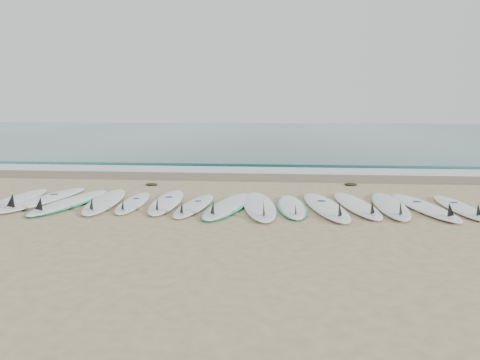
# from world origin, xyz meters

# --- Properties ---
(ground) EXTENTS (120.00, 120.00, 0.00)m
(ground) POSITION_xyz_m (0.00, 0.00, 0.00)
(ground) COLOR tan
(ocean) EXTENTS (120.00, 55.00, 0.03)m
(ocean) POSITION_xyz_m (0.00, 32.50, 0.01)
(ocean) COLOR #245B5B
(ocean) RESTS_ON ground
(wet_sand_band) EXTENTS (120.00, 1.80, 0.01)m
(wet_sand_band) POSITION_xyz_m (0.00, 4.10, 0.01)
(wet_sand_band) COLOR #70604A
(wet_sand_band) RESTS_ON ground
(foam_band) EXTENTS (120.00, 1.40, 0.04)m
(foam_band) POSITION_xyz_m (0.00, 5.50, 0.02)
(foam_band) COLOR silver
(foam_band) RESTS_ON ground
(wave_crest) EXTENTS (120.00, 1.00, 0.10)m
(wave_crest) POSITION_xyz_m (0.00, 7.00, 0.05)
(wave_crest) COLOR #245B5B
(wave_crest) RESTS_ON ground
(surfboard_0) EXTENTS (0.75, 2.79, 0.35)m
(surfboard_0) POSITION_xyz_m (-4.41, -0.17, 0.06)
(surfboard_0) COLOR white
(surfboard_0) RESTS_ON ground
(surfboard_1) EXTENTS (0.90, 2.92, 0.37)m
(surfboard_1) POSITION_xyz_m (-3.85, 0.01, 0.06)
(surfboard_1) COLOR white
(surfboard_1) RESTS_ON ground
(surfboard_2) EXTENTS (0.97, 2.84, 0.35)m
(surfboard_2) POSITION_xyz_m (-3.19, -0.18, 0.05)
(surfboard_2) COLOR white
(surfboard_2) RESTS_ON ground
(surfboard_3) EXTENTS (0.99, 2.87, 0.36)m
(surfboard_3) POSITION_xyz_m (-2.52, -0.06, 0.06)
(surfboard_3) COLOR white
(surfboard_3) RESTS_ON ground
(surfboard_4) EXTENTS (0.69, 2.33, 0.29)m
(surfboard_4) POSITION_xyz_m (-1.91, -0.11, 0.05)
(surfboard_4) COLOR white
(surfboard_4) RESTS_ON ground
(surfboard_5) EXTENTS (0.75, 2.69, 0.34)m
(surfboard_5) POSITION_xyz_m (-1.25, 0.01, 0.06)
(surfboard_5) COLOR white
(surfboard_5) RESTS_ON ground
(surfboard_6) EXTENTS (0.66, 2.41, 0.30)m
(surfboard_6) POSITION_xyz_m (-0.63, -0.27, 0.05)
(surfboard_6) COLOR silver
(surfboard_6) RESTS_ON ground
(surfboard_7) EXTENTS (1.06, 2.81, 0.35)m
(surfboard_7) POSITION_xyz_m (0.03, -0.19, 0.05)
(surfboard_7) COLOR silver
(surfboard_7) RESTS_ON ground
(surfboard_8) EXTENTS (0.99, 2.94, 0.37)m
(surfboard_8) POSITION_xyz_m (0.64, -0.21, 0.06)
(surfboard_8) COLOR white
(surfboard_8) RESTS_ON ground
(surfboard_9) EXTENTS (0.73, 2.36, 0.30)m
(surfboard_9) POSITION_xyz_m (1.27, -0.12, 0.04)
(surfboard_9) COLOR white
(surfboard_9) RESTS_ON ground
(surfboard_10) EXTENTS (1.05, 2.92, 0.37)m
(surfboard_10) POSITION_xyz_m (1.92, -0.15, 0.06)
(surfboard_10) COLOR white
(surfboard_10) RESTS_ON ground
(surfboard_11) EXTENTS (0.94, 2.77, 0.35)m
(surfboard_11) POSITION_xyz_m (2.53, 0.07, 0.06)
(surfboard_11) COLOR white
(surfboard_11) RESTS_ON ground
(surfboard_12) EXTENTS (0.67, 2.77, 0.35)m
(surfboard_12) POSITION_xyz_m (3.17, 0.08, 0.06)
(surfboard_12) COLOR white
(surfboard_12) RESTS_ON ground
(surfboard_13) EXTENTS (1.02, 2.81, 0.35)m
(surfboard_13) POSITION_xyz_m (3.80, 0.02, 0.06)
(surfboard_13) COLOR white
(surfboard_13) RESTS_ON ground
(surfboard_14) EXTENTS (0.55, 2.46, 0.31)m
(surfboard_14) POSITION_xyz_m (4.46, 0.08, 0.05)
(surfboard_14) COLOR white
(surfboard_14) RESTS_ON ground
(seaweed_near) EXTENTS (0.31, 0.24, 0.06)m
(seaweed_near) POSITION_xyz_m (-2.24, 2.34, 0.03)
(seaweed_near) COLOR black
(seaweed_near) RESTS_ON ground
(seaweed_far) EXTENTS (0.33, 0.26, 0.06)m
(seaweed_far) POSITION_xyz_m (2.78, 2.85, 0.03)
(seaweed_far) COLOR black
(seaweed_far) RESTS_ON ground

